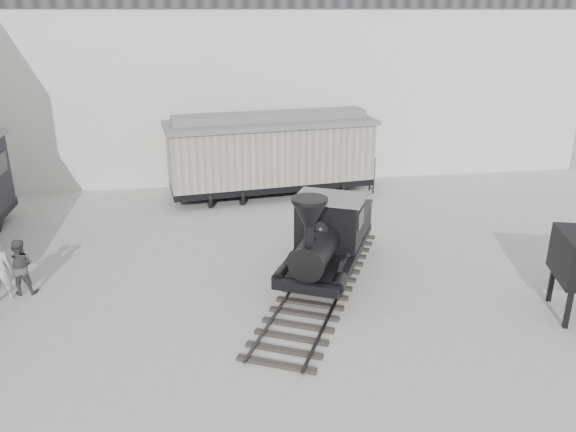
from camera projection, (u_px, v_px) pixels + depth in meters
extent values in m
plane|color=#9E9E9B|center=(299.00, 335.00, 14.51)|extent=(90.00, 90.00, 0.00)
cube|color=silver|center=(245.00, 65.00, 26.53)|extent=(34.00, 2.40, 11.00)
cube|color=#2C2722|center=(320.00, 284.00, 17.07)|extent=(5.76, 9.00, 0.16)
cube|color=#2D2D30|center=(298.00, 280.00, 17.25)|extent=(4.07, 8.16, 0.06)
cube|color=#2D2D30|center=(343.00, 286.00, 16.85)|extent=(4.07, 8.16, 0.06)
cylinder|color=black|center=(292.00, 269.00, 16.63)|extent=(0.58, 1.02, 1.08)
cylinder|color=black|center=(342.00, 276.00, 16.20)|extent=(0.58, 1.02, 1.08)
cylinder|color=black|center=(303.00, 252.00, 17.77)|extent=(0.58, 1.02, 1.08)
cylinder|color=black|center=(351.00, 258.00, 17.35)|extent=(0.58, 1.02, 1.08)
cube|color=black|center=(322.00, 260.00, 16.95)|extent=(3.33, 4.05, 0.28)
cylinder|color=black|center=(317.00, 250.00, 16.11)|extent=(1.88, 2.47, 0.98)
cylinder|color=black|center=(309.00, 236.00, 15.05)|extent=(0.34, 0.34, 0.59)
cone|color=black|center=(309.00, 214.00, 14.83)|extent=(1.27, 1.27, 0.69)
sphere|color=black|center=(320.00, 230.00, 16.30)|extent=(0.51, 0.51, 0.51)
cube|color=black|center=(329.00, 222.00, 17.43)|extent=(2.31, 2.04, 1.53)
cube|color=slate|center=(330.00, 198.00, 17.15)|extent=(2.57, 2.30, 0.08)
cube|color=black|center=(341.00, 220.00, 19.21)|extent=(2.46, 2.55, 0.89)
cylinder|color=black|center=(222.00, 191.00, 24.85)|extent=(2.06, 1.03, 0.79)
cylinder|color=black|center=(319.00, 183.00, 26.03)|extent=(2.06, 1.03, 0.79)
cube|color=black|center=(271.00, 182.00, 25.37)|extent=(9.14, 3.55, 0.30)
cube|color=gray|center=(271.00, 153.00, 24.90)|extent=(9.15, 3.65, 2.47)
cube|color=slate|center=(271.00, 123.00, 24.44)|extent=(9.48, 3.98, 0.20)
cube|color=slate|center=(270.00, 116.00, 24.34)|extent=(8.59, 2.22, 0.36)
imported|color=#464646|center=(20.00, 267.00, 16.42)|extent=(0.84, 0.66, 1.70)
cube|color=black|center=(568.00, 309.00, 14.68)|extent=(0.15, 0.15, 1.09)
cube|color=black|center=(551.00, 284.00, 16.07)|extent=(0.15, 0.15, 1.09)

